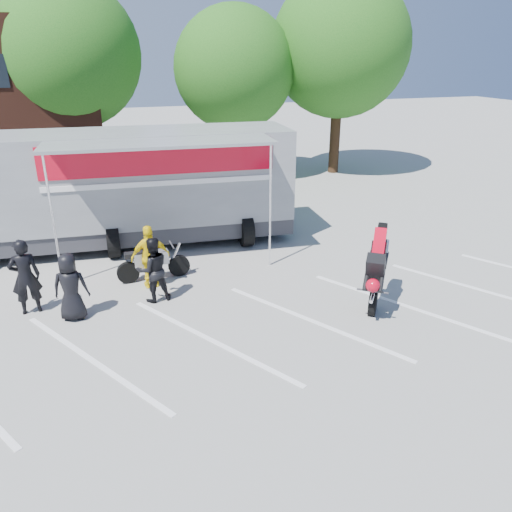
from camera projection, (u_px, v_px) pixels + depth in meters
ground at (212, 367)px, 9.67m from camera, size 100.00×100.00×0.00m
parking_bay_lines at (200, 341)px, 10.54m from camera, size 18.09×13.33×0.01m
tree_left at (68, 54)px, 20.96m from camera, size 6.12×6.12×8.64m
tree_mid at (234, 69)px, 22.42m from camera, size 5.44×5.44×7.68m
tree_right at (340, 47)px, 23.13m from camera, size 6.46×6.46×9.12m
transporter_truck at (132, 243)px, 15.93m from camera, size 11.43×6.25×3.50m
parked_motorcycle at (155, 279)px, 13.42m from camera, size 1.99×0.70×1.04m
stunt_bike_rider at (375, 300)px, 12.29m from camera, size 1.83×2.03×2.20m
spectator_leather_a at (71, 287)px, 11.16m from camera, size 0.86×0.66×1.59m
spectator_leather_b at (25, 277)px, 11.39m from camera, size 0.71×0.51×1.82m
spectator_leather_c at (153, 270)px, 11.98m from camera, size 0.86×0.71×1.63m
spectator_hivis at (150, 257)px, 12.69m from camera, size 0.99×0.44×1.67m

